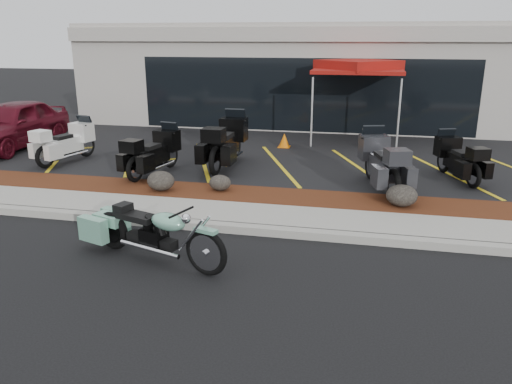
% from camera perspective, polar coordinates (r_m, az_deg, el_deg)
% --- Properties ---
extents(ground, '(90.00, 90.00, 0.00)m').
position_cam_1_polar(ground, '(8.63, -3.67, -6.75)').
color(ground, black).
rests_on(ground, ground).
extents(curb, '(24.00, 0.25, 0.15)m').
position_cam_1_polar(curb, '(9.40, -2.19, -4.15)').
color(curb, gray).
rests_on(curb, ground).
extents(sidewalk, '(24.00, 1.20, 0.15)m').
position_cam_1_polar(sidewalk, '(10.03, -1.21, -2.72)').
color(sidewalk, gray).
rests_on(sidewalk, ground).
extents(mulch_bed, '(24.00, 1.20, 0.16)m').
position_cam_1_polar(mulch_bed, '(11.14, 0.22, -0.63)').
color(mulch_bed, '#35170C').
rests_on(mulch_bed, ground).
extents(upper_lot, '(26.00, 9.60, 0.15)m').
position_cam_1_polar(upper_lot, '(16.28, 4.19, 5.09)').
color(upper_lot, black).
rests_on(upper_lot, ground).
extents(dealership_building, '(18.00, 8.16, 4.00)m').
position_cam_1_polar(dealership_building, '(22.19, 6.67, 13.32)').
color(dealership_building, '#A69F96').
rests_on(dealership_building, ground).
extents(boulder_left, '(0.63, 0.53, 0.45)m').
position_cam_1_polar(boulder_left, '(11.53, -10.83, 1.27)').
color(boulder_left, black).
rests_on(boulder_left, mulch_bed).
extents(boulder_mid, '(0.51, 0.42, 0.36)m').
position_cam_1_polar(boulder_mid, '(11.37, -4.14, 1.07)').
color(boulder_mid, black).
rests_on(boulder_mid, mulch_bed).
extents(boulder_right, '(0.64, 0.53, 0.45)m').
position_cam_1_polar(boulder_right, '(10.70, 16.31, -0.39)').
color(boulder_right, black).
rests_on(boulder_right, mulch_bed).
extents(hero_cruiser, '(2.90, 1.57, 0.99)m').
position_cam_1_polar(hero_cruiser, '(7.61, -5.73, -6.13)').
color(hero_cruiser, '#6FAD91').
rests_on(hero_cruiser, ground).
extents(touring_white, '(1.26, 2.21, 1.21)m').
position_cam_1_polar(touring_white, '(15.39, -18.92, 6.07)').
color(touring_white, white).
rests_on(touring_white, upper_lot).
extents(touring_black_front, '(1.22, 2.24, 1.23)m').
position_cam_1_polar(touring_black_front, '(13.50, -9.82, 5.34)').
color(touring_black_front, black).
rests_on(touring_black_front, upper_lot).
extents(touring_black_mid, '(1.03, 2.53, 1.45)m').
position_cam_1_polar(touring_black_mid, '(14.21, -2.38, 6.61)').
color(touring_black_mid, black).
rests_on(touring_black_mid, upper_lot).
extents(touring_grey, '(1.49, 2.46, 1.34)m').
position_cam_1_polar(touring_grey, '(12.49, 13.09, 4.43)').
color(touring_grey, '#292A2D').
rests_on(touring_grey, upper_lot).
extents(touring_black_rear, '(1.36, 2.12, 1.15)m').
position_cam_1_polar(touring_black_rear, '(13.70, 20.77, 4.46)').
color(touring_black_rear, black).
rests_on(touring_black_rear, upper_lot).
extents(parked_car, '(1.86, 4.41, 1.49)m').
position_cam_1_polar(parked_car, '(17.48, -26.14, 6.95)').
color(parked_car, '#4E0B17').
rests_on(parked_car, upper_lot).
extents(traffic_cone, '(0.43, 0.43, 0.44)m').
position_cam_1_polar(traffic_cone, '(15.94, 3.25, 5.93)').
color(traffic_cone, orange).
rests_on(traffic_cone, upper_lot).
extents(popup_canopy, '(3.39, 3.39, 2.64)m').
position_cam_1_polar(popup_canopy, '(17.08, 11.59, 13.74)').
color(popup_canopy, silver).
rests_on(popup_canopy, upper_lot).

